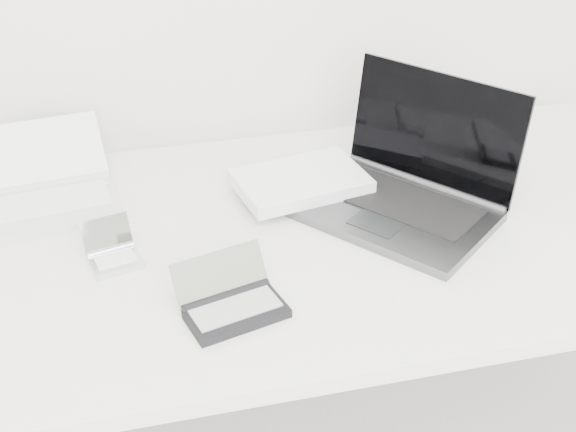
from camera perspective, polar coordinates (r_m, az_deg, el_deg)
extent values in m
cube|color=white|center=(1.53, 0.74, -1.45)|extent=(1.60, 0.80, 0.03)
cylinder|color=silver|center=(2.26, 17.11, -1.74)|extent=(0.04, 0.04, 0.70)
cube|color=#545558|center=(1.56, 7.49, 0.18)|extent=(0.42, 0.44, 0.02)
cube|color=black|center=(1.58, 8.15, 1.05)|extent=(0.29, 0.32, 0.00)
cube|color=black|center=(1.62, 10.44, 6.04)|extent=(0.26, 0.31, 0.23)
cylinder|color=#545558|center=(1.65, 9.70, 2.28)|extent=(0.24, 0.29, 0.02)
cube|color=#333638|center=(1.51, 6.25, -0.54)|extent=(0.11, 0.11, 0.00)
cube|color=white|center=(1.61, 0.90, 2.48)|extent=(0.28, 0.21, 0.03)
cube|color=white|center=(1.61, 0.91, 2.91)|extent=(0.27, 0.21, 0.00)
cube|color=silver|center=(1.63, -16.21, 0.49)|extent=(0.26, 0.19, 0.02)
cube|color=silver|center=(1.64, -16.33, 1.08)|extent=(0.22, 0.12, 0.00)
cube|color=white|center=(1.73, -17.03, 4.39)|extent=(0.25, 0.15, 0.10)
cylinder|color=silver|center=(1.70, -16.57, 2.12)|extent=(0.24, 0.05, 0.02)
cube|color=silver|center=(1.45, -12.12, -3.25)|extent=(0.10, 0.08, 0.01)
cube|color=white|center=(1.45, -12.16, -3.01)|extent=(0.08, 0.05, 0.00)
cube|color=gray|center=(1.47, -12.80, -1.21)|extent=(0.09, 0.05, 0.06)
cylinder|color=silver|center=(1.48, -12.51, -2.39)|extent=(0.09, 0.03, 0.01)
cube|color=black|center=(1.31, -3.66, -6.97)|extent=(0.18, 0.12, 0.01)
cube|color=#969696|center=(1.31, -3.75, -6.57)|extent=(0.15, 0.09, 0.00)
cube|color=slate|center=(1.33, -4.90, -4.10)|extent=(0.17, 0.08, 0.07)
cylinder|color=black|center=(1.33, -4.44, -5.71)|extent=(0.16, 0.06, 0.02)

